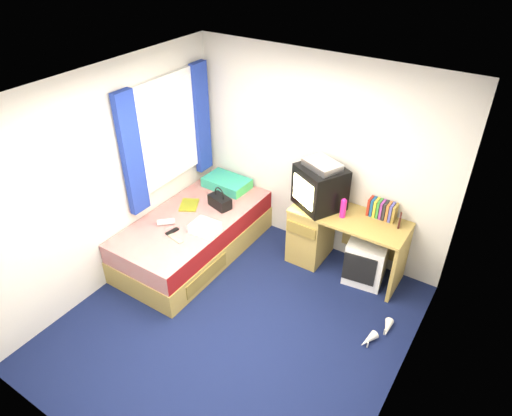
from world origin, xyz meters
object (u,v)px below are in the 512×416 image
Objects in this scene: vcr at (322,165)px; magazine at (189,205)px; desk at (325,233)px; white_heels at (378,334)px; remote_control at (172,231)px; storage_cube at (366,260)px; water_bottle at (166,222)px; bed at (194,235)px; towel at (205,228)px; pillow at (227,183)px; aerosol_can at (343,202)px; handbag at (220,201)px; picture_frame at (400,220)px; pink_water_bottle at (343,209)px; crt_tv at (320,187)px; colour_swatch_fan at (175,238)px.

vcr reaches higher than magazine.
desk is 1.32m from white_heels.
remote_control is 0.33× the size of white_heels.
water_bottle reaches higher than storage_cube.
towel is (0.31, -0.15, 0.32)m from bed.
pillow reaches higher than towel.
remote_control is at bearing -115.51° from vcr.
towel is (-1.22, -0.97, -0.25)m from aerosol_can.
handbag is at bearing -161.17° from aerosol_can.
bed is 14.29× the size of picture_frame.
pink_water_bottle is at bearing 176.73° from storage_cube.
bed reaches higher than storage_cube.
crt_tv is 0.93m from picture_frame.
pink_water_bottle is at bearing 37.10° from colour_swatch_fan.
aerosol_can reaches higher than water_bottle.
water_bottle is (-0.15, -0.29, 0.31)m from bed.
pink_water_bottle is at bearing 16.04° from magazine.
water_bottle is at bearing -162.33° from storage_cube.
handbag is (-1.79, -0.35, 0.35)m from storage_cube.
vcr is 1.89m from water_bottle.
magazine is at bearing -130.42° from crt_tv.
vcr is (1.27, 0.74, 1.00)m from bed.
remote_control is (0.20, -0.53, 0.00)m from magazine.
pillow is 0.44× the size of desk.
towel reaches higher than white_heels.
magazine is at bearing -175.68° from picture_frame.
desk is at bearing 162.66° from pink_water_bottle.
pillow is 0.47m from handbag.
colour_swatch_fan is at bearing -74.52° from bed.
vcr is 1.48m from towel.
pink_water_bottle is (0.32, -0.06, -0.14)m from crt_tv.
bed is 3.12× the size of crt_tv.
crt_tv is at bearing 30.12° from bed.
storage_cube reaches higher than white_heels.
pink_water_bottle reaches higher than handbag.
crt_tv is 3.39× the size of aerosol_can.
handbag is at bearing -162.57° from desk.
bed is 0.37m from magazine.
handbag is 1.59× the size of water_bottle.
pink_water_bottle reaches higher than pillow.
water_bottle reaches higher than bed.
handbag is at bearing -132.83° from crt_tv.
handbag is at bearing 88.16° from colour_swatch_fan.
white_heels is at bearing 5.48° from water_bottle.
towel reaches higher than magazine.
desk is 2.69× the size of white_heels.
vcr is 1.30× the size of towel.
remote_control is at bearing -85.52° from handbag.
storage_cube is at bearing 19.76° from vcr.
aerosol_can is 1.95m from remote_control.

